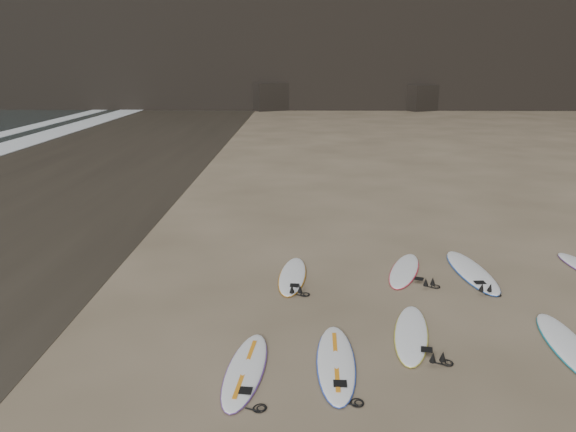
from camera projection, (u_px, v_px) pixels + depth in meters
name	position (u px, v px, depth m)	size (l,w,h in m)	color
ground	(475.00, 340.00, 9.36)	(240.00, 240.00, 0.00)	#897559
wet_sand	(6.00, 196.00, 19.24)	(12.00, 200.00, 0.01)	#383026
surfboard_0	(245.00, 369.00, 8.40)	(0.53, 2.22, 0.08)	white
surfboard_1	(336.00, 362.00, 8.60)	(0.57, 2.36, 0.09)	white
surfboard_2	(411.00, 333.00, 9.50)	(0.54, 2.23, 0.08)	white
surfboard_3	(568.00, 345.00, 9.09)	(0.57, 2.39, 0.09)	white
surfboard_5	(292.00, 275.00, 12.05)	(0.54, 2.25, 0.08)	white
surfboard_6	(404.00, 270.00, 12.36)	(0.54, 2.24, 0.08)	white
surfboard_7	(472.00, 271.00, 12.27)	(0.64, 2.66, 0.10)	white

